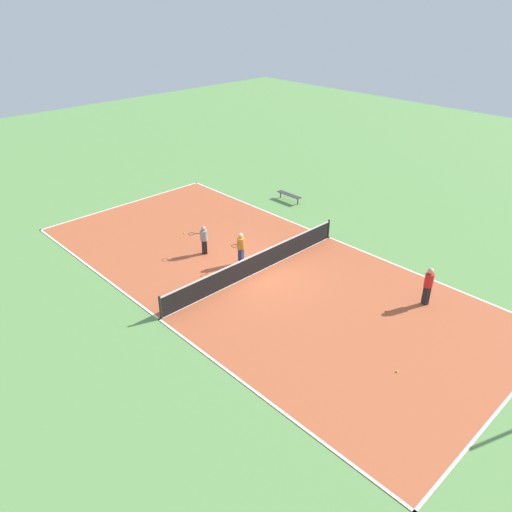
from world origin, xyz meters
name	(u,v)px	position (x,y,z in m)	size (l,w,h in m)	color
ground_plane	(256,273)	(0.00, 0.00, 0.00)	(80.00, 80.00, 0.00)	#60934C
court_surface	(256,273)	(0.00, 0.00, 0.01)	(10.83, 23.10, 0.02)	#B75633
tennis_net	(256,263)	(0.00, 0.00, 0.55)	(10.63, 0.10, 1.04)	black
bench	(289,195)	(-7.57, -4.96, 0.39)	(0.36, 1.76, 0.45)	#333338
player_baseline_gray	(204,238)	(0.56, -3.14, 0.87)	(0.96, 0.79, 1.49)	black
player_center_orange	(241,247)	(-0.05, -1.10, 0.95)	(0.99, 0.62, 1.63)	navy
player_coach_red	(428,284)	(-3.35, 6.77, 1.01)	(0.46, 0.46, 1.72)	black
tennis_ball_right_alley	(386,310)	(-1.72, 5.98, 0.06)	(0.07, 0.07, 0.07)	#CCE033
tennis_ball_midcourt	(184,233)	(-0.06, -5.69, 0.06)	(0.07, 0.07, 0.07)	#CCE033
tennis_ball_far_baseline	(397,371)	(1.16, 8.30, 0.06)	(0.07, 0.07, 0.07)	#CCE033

